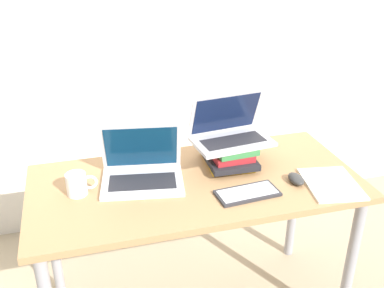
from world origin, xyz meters
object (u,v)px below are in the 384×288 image
(mouse, at_px, (296,179))
(mug, at_px, (77,184))
(laptop_on_books, at_px, (230,132))
(notepad, at_px, (331,184))
(laptop_left, at_px, (142,170))
(book_stack, at_px, (229,154))
(wireless_keyboard, at_px, (247,193))

(mouse, height_order, mug, mug)
(laptop_on_books, xyz_separation_m, notepad, (0.35, -0.32, -0.15))
(laptop_left, distance_m, laptop_on_books, 0.44)
(book_stack, bearing_deg, mouse, -47.71)
(mouse, distance_m, notepad, 0.15)
(book_stack, relative_size, notepad, 0.92)
(laptop_on_books, bearing_deg, laptop_left, -171.52)
(mouse, relative_size, mug, 0.78)
(laptop_on_books, bearing_deg, mouse, -50.49)
(notepad, bearing_deg, laptop_left, 161.73)
(laptop_on_books, bearing_deg, wireless_keyboard, -94.48)
(laptop_left, relative_size, mouse, 3.84)
(laptop_left, xyz_separation_m, laptop_on_books, (0.42, 0.06, 0.10))
(notepad, distance_m, mug, 1.08)
(book_stack, relative_size, mouse, 2.83)
(mouse, bearing_deg, laptop_left, 162.78)
(book_stack, distance_m, wireless_keyboard, 0.28)
(laptop_on_books, height_order, wireless_keyboard, laptop_on_books)
(laptop_left, distance_m, mouse, 0.67)
(laptop_left, height_order, mug, laptop_left)
(laptop_on_books, bearing_deg, mug, -171.63)
(mouse, bearing_deg, notepad, -22.95)
(laptop_on_books, bearing_deg, notepad, -42.06)
(laptop_on_books, xyz_separation_m, mouse, (0.22, -0.26, -0.14))
(mug, bearing_deg, mouse, -9.80)
(wireless_keyboard, distance_m, notepad, 0.38)
(laptop_left, height_order, book_stack, laptop_left)
(book_stack, bearing_deg, mug, -172.93)
(book_stack, xyz_separation_m, mug, (-0.69, -0.09, -0.00))
(laptop_on_books, relative_size, notepad, 1.22)
(notepad, relative_size, mug, 2.39)
(laptop_on_books, distance_m, mouse, 0.36)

